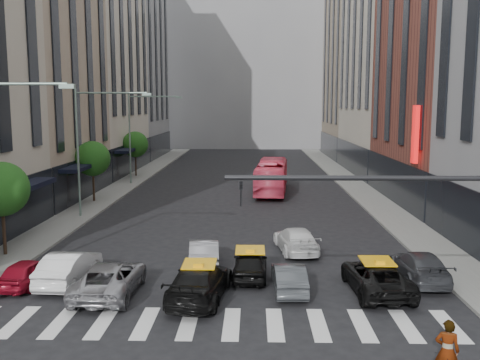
# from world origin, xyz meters

# --- Properties ---
(ground) EXTENTS (160.00, 160.00, 0.00)m
(ground) POSITION_xyz_m (0.00, 0.00, 0.00)
(ground) COLOR black
(ground) RESTS_ON ground
(sidewalk_left) EXTENTS (3.00, 96.00, 0.15)m
(sidewalk_left) POSITION_xyz_m (-11.50, 30.00, 0.07)
(sidewalk_left) COLOR slate
(sidewalk_left) RESTS_ON ground
(sidewalk_right) EXTENTS (3.00, 96.00, 0.15)m
(sidewalk_right) POSITION_xyz_m (11.50, 30.00, 0.07)
(sidewalk_right) COLOR slate
(sidewalk_right) RESTS_ON ground
(building_left_b) EXTENTS (8.00, 16.00, 24.00)m
(building_left_b) POSITION_xyz_m (-17.00, 28.00, 12.00)
(building_left_b) COLOR tan
(building_left_b) RESTS_ON ground
(building_left_c) EXTENTS (8.00, 20.00, 36.00)m
(building_left_c) POSITION_xyz_m (-17.00, 46.00, 18.00)
(building_left_c) COLOR beige
(building_left_c) RESTS_ON ground
(building_left_d) EXTENTS (8.00, 18.00, 30.00)m
(building_left_d) POSITION_xyz_m (-17.00, 65.00, 15.00)
(building_left_d) COLOR gray
(building_left_d) RESTS_ON ground
(building_right_b) EXTENTS (8.00, 18.00, 26.00)m
(building_right_b) POSITION_xyz_m (17.00, 27.00, 13.00)
(building_right_b) COLOR brown
(building_right_b) RESTS_ON ground
(building_right_d) EXTENTS (8.00, 18.00, 28.00)m
(building_right_d) POSITION_xyz_m (17.00, 65.00, 14.00)
(building_right_d) COLOR tan
(building_right_d) RESTS_ON ground
(building_far) EXTENTS (30.00, 10.00, 36.00)m
(building_far) POSITION_xyz_m (0.00, 85.00, 18.00)
(building_far) COLOR gray
(building_far) RESTS_ON ground
(tree_near) EXTENTS (2.88, 2.88, 4.95)m
(tree_near) POSITION_xyz_m (-11.80, 10.00, 3.65)
(tree_near) COLOR black
(tree_near) RESTS_ON sidewalk_left
(tree_mid) EXTENTS (2.88, 2.88, 4.95)m
(tree_mid) POSITION_xyz_m (-11.80, 26.00, 3.65)
(tree_mid) COLOR black
(tree_mid) RESTS_ON sidewalk_left
(tree_far) EXTENTS (2.88, 2.88, 4.95)m
(tree_far) POSITION_xyz_m (-11.80, 42.00, 3.65)
(tree_far) COLOR black
(tree_far) RESTS_ON sidewalk_left
(streetlamp_mid) EXTENTS (5.38, 0.25, 9.00)m
(streetlamp_mid) POSITION_xyz_m (-10.04, 20.00, 5.90)
(streetlamp_mid) COLOR gray
(streetlamp_mid) RESTS_ON sidewalk_left
(streetlamp_far) EXTENTS (5.38, 0.25, 9.00)m
(streetlamp_far) POSITION_xyz_m (-10.04, 36.00, 5.90)
(streetlamp_far) COLOR gray
(streetlamp_far) RESTS_ON sidewalk_left
(traffic_signal) EXTENTS (10.10, 0.20, 6.00)m
(traffic_signal) POSITION_xyz_m (7.69, -1.00, 4.47)
(traffic_signal) COLOR black
(traffic_signal) RESTS_ON ground
(liberty_sign) EXTENTS (0.30, 0.70, 4.00)m
(liberty_sign) POSITION_xyz_m (12.60, 20.00, 6.00)
(liberty_sign) COLOR red
(liberty_sign) RESTS_ON ground
(car_red) EXTENTS (1.83, 3.73, 1.22)m
(car_red) POSITION_xyz_m (-8.68, 5.52, 0.61)
(car_red) COLOR maroon
(car_red) RESTS_ON ground
(car_white_front) EXTENTS (1.82, 4.58, 1.48)m
(car_white_front) POSITION_xyz_m (-6.92, 5.87, 0.74)
(car_white_front) COLOR silver
(car_white_front) RESTS_ON ground
(car_silver) EXTENTS (2.43, 5.15, 1.42)m
(car_silver) POSITION_xyz_m (-4.70, 4.46, 0.71)
(car_silver) COLOR gray
(car_silver) RESTS_ON ground
(taxi_left) EXTENTS (2.71, 5.39, 1.50)m
(taxi_left) POSITION_xyz_m (-0.83, 4.00, 0.75)
(taxi_left) COLOR black
(taxi_left) RESTS_ON ground
(taxi_center) EXTENTS (1.67, 3.91, 1.32)m
(taxi_center) POSITION_xyz_m (1.25, 6.83, 0.66)
(taxi_center) COLOR black
(taxi_center) RESTS_ON ground
(car_grey_mid) EXTENTS (1.45, 3.83, 1.25)m
(car_grey_mid) POSITION_xyz_m (2.94, 5.04, 0.62)
(car_grey_mid) COLOR #3A3E41
(car_grey_mid) RESTS_ON ground
(taxi_right) EXTENTS (2.56, 5.07, 1.38)m
(taxi_right) POSITION_xyz_m (6.70, 5.00, 0.69)
(taxi_right) COLOR black
(taxi_right) RESTS_ON ground
(car_grey_curb) EXTENTS (1.93, 4.69, 1.36)m
(car_grey_curb) POSITION_xyz_m (9.04, 6.64, 0.68)
(car_grey_curb) COLOR #36383D
(car_grey_curb) RESTS_ON ground
(car_row2_left) EXTENTS (1.79, 4.22, 1.35)m
(car_row2_left) POSITION_xyz_m (-1.07, 8.78, 0.68)
(car_row2_left) COLOR #99989D
(car_row2_left) RESTS_ON ground
(car_row2_right) EXTENTS (2.51, 4.88, 1.35)m
(car_row2_right) POSITION_xyz_m (3.75, 11.39, 0.68)
(car_row2_right) COLOR white
(car_row2_right) RESTS_ON ground
(bus) EXTENTS (3.43, 10.98, 3.01)m
(bus) POSITION_xyz_m (3.09, 31.29, 1.51)
(bus) COLOR #F34767
(bus) RESTS_ON ground
(rider) EXTENTS (0.77, 0.61, 1.83)m
(rider) POSITION_xyz_m (6.85, -2.95, 1.81)
(rider) COLOR gray
(rider) RESTS_ON motorcycle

